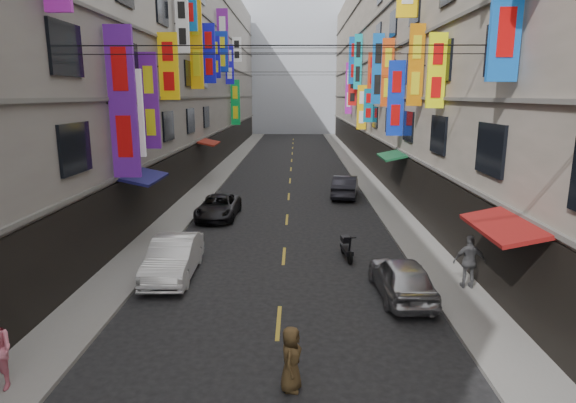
{
  "coord_description": "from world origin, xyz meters",
  "views": [
    {
      "loc": [
        0.51,
        4.95,
        6.55
      ],
      "look_at": [
        0.35,
        13.8,
        4.59
      ],
      "focal_mm": 30.0,
      "sensor_mm": 36.0,
      "label": 1
    }
  ],
  "objects_px": {
    "pedestrian_rfar": "(470,262)",
    "pedestrian_crossing": "(291,359)",
    "scooter_far_right": "(346,248)",
    "car_right_far": "(345,186)",
    "car_left_far": "(218,207)",
    "car_right_mid": "(402,277)",
    "car_left_mid": "(173,257)"
  },
  "relations": [
    {
      "from": "pedestrian_rfar",
      "to": "pedestrian_crossing",
      "type": "distance_m",
      "value": 8.31
    },
    {
      "from": "car_left_far",
      "to": "car_right_far",
      "type": "distance_m",
      "value": 9.3
    },
    {
      "from": "car_left_mid",
      "to": "car_right_far",
      "type": "distance_m",
      "value": 16.21
    },
    {
      "from": "car_left_far",
      "to": "car_right_mid",
      "type": "xyz_separation_m",
      "value": [
        7.73,
        -10.38,
        0.07
      ]
    },
    {
      "from": "car_left_mid",
      "to": "car_right_mid",
      "type": "distance_m",
      "value": 8.18
    },
    {
      "from": "pedestrian_rfar",
      "to": "pedestrian_crossing",
      "type": "xyz_separation_m",
      "value": [
        -5.97,
        -5.77,
        -0.28
      ]
    },
    {
      "from": "scooter_far_right",
      "to": "pedestrian_crossing",
      "type": "distance_m",
      "value": 9.31
    },
    {
      "from": "car_right_far",
      "to": "pedestrian_crossing",
      "type": "bearing_deg",
      "value": 90.29
    },
    {
      "from": "car_left_mid",
      "to": "pedestrian_crossing",
      "type": "xyz_separation_m",
      "value": [
        4.41,
        -6.93,
        0.04
      ]
    },
    {
      "from": "car_right_mid",
      "to": "pedestrian_rfar",
      "type": "relative_size",
      "value": 2.17
    },
    {
      "from": "scooter_far_right",
      "to": "car_right_far",
      "type": "relative_size",
      "value": 0.41
    },
    {
      "from": "scooter_far_right",
      "to": "car_right_far",
      "type": "height_order",
      "value": "car_right_far"
    },
    {
      "from": "pedestrian_rfar",
      "to": "pedestrian_crossing",
      "type": "bearing_deg",
      "value": 46.87
    },
    {
      "from": "pedestrian_rfar",
      "to": "car_left_far",
      "type": "bearing_deg",
      "value": -41.32
    },
    {
      "from": "scooter_far_right",
      "to": "car_left_far",
      "type": "distance_m",
      "value": 9.09
    },
    {
      "from": "car_left_mid",
      "to": "pedestrian_rfar",
      "type": "bearing_deg",
      "value": -8.08
    },
    {
      "from": "scooter_far_right",
      "to": "pedestrian_crossing",
      "type": "bearing_deg",
      "value": 70.11
    },
    {
      "from": "scooter_far_right",
      "to": "car_right_far",
      "type": "bearing_deg",
      "value": -101.77
    },
    {
      "from": "car_right_mid",
      "to": "pedestrian_crossing",
      "type": "relative_size",
      "value": 2.62
    },
    {
      "from": "car_left_far",
      "to": "car_right_mid",
      "type": "distance_m",
      "value": 12.94
    },
    {
      "from": "car_left_mid",
      "to": "pedestrian_rfar",
      "type": "xyz_separation_m",
      "value": [
        10.38,
        -1.16,
        0.32
      ]
    },
    {
      "from": "car_left_mid",
      "to": "pedestrian_crossing",
      "type": "bearing_deg",
      "value": -59.23
    },
    {
      "from": "car_left_far",
      "to": "pedestrian_rfar",
      "type": "distance_m",
      "value": 14.12
    },
    {
      "from": "scooter_far_right",
      "to": "car_left_far",
      "type": "bearing_deg",
      "value": -52.58
    },
    {
      "from": "car_right_far",
      "to": "pedestrian_crossing",
      "type": "height_order",
      "value": "pedestrian_crossing"
    },
    {
      "from": "car_right_far",
      "to": "pedestrian_crossing",
      "type": "distance_m",
      "value": 21.45
    },
    {
      "from": "scooter_far_right",
      "to": "pedestrian_rfar",
      "type": "xyz_separation_m",
      "value": [
        3.81,
        -3.28,
        0.6
      ]
    },
    {
      "from": "car_right_far",
      "to": "car_right_mid",
      "type": "bearing_deg",
      "value": 100.2
    },
    {
      "from": "car_right_mid",
      "to": "car_right_far",
      "type": "xyz_separation_m",
      "value": [
        -0.3,
        15.97,
        0.04
      ]
    },
    {
      "from": "pedestrian_crossing",
      "to": "scooter_far_right",
      "type": "bearing_deg",
      "value": -3.34
    },
    {
      "from": "car_right_mid",
      "to": "pedestrian_crossing",
      "type": "bearing_deg",
      "value": 52.57
    },
    {
      "from": "car_right_far",
      "to": "scooter_far_right",
      "type": "bearing_deg",
      "value": 93.8
    }
  ]
}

